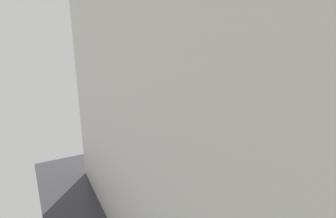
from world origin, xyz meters
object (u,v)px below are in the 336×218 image
(folded_hand_towel, at_px, (131,124))
(soap_dispenser, at_px, (144,109))
(vanity_sink_left, at_px, (131,147))
(toilet, at_px, (203,133))
(toothbrush_cup, at_px, (106,117))

(folded_hand_towel, bearing_deg, soap_dispenser, 45.48)
(vanity_sink_left, relative_size, soap_dispenser, 3.72)
(toilet, distance_m, folded_hand_towel, 1.25)
(soap_dispenser, bearing_deg, toilet, -11.12)
(soap_dispenser, bearing_deg, folded_hand_towel, -134.52)
(toilet, xyz_separation_m, soap_dispenser, (-0.87, 0.17, 0.45))
(vanity_sink_left, xyz_separation_m, folded_hand_towel, (-0.04, -0.14, 0.37))
(vanity_sink_left, height_order, toilet, toilet)
(toothbrush_cup, bearing_deg, folded_hand_towel, -54.27)
(toilet, height_order, folded_hand_towel, toilet)
(vanity_sink_left, bearing_deg, toilet, 0.07)
(toothbrush_cup, bearing_deg, vanity_sink_left, -32.16)
(toilet, xyz_separation_m, toothbrush_cup, (-1.40, 0.16, 0.42))
(toothbrush_cup, distance_m, soap_dispenser, 0.53)
(soap_dispenser, xyz_separation_m, folded_hand_towel, (-0.31, -0.31, -0.06))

